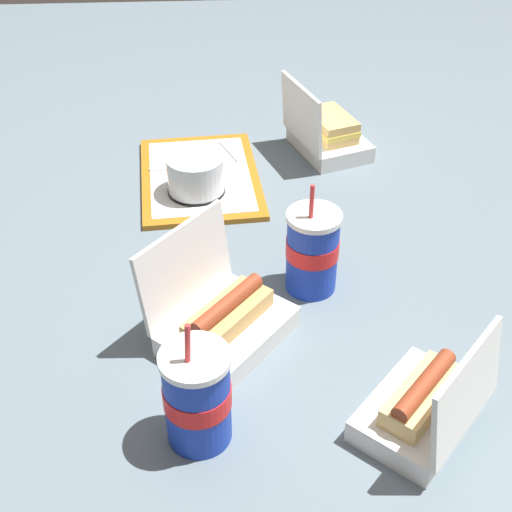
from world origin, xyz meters
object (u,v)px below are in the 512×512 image
food_tray (200,177)px  ketchup_cup (194,153)px  soda_cup_left (197,396)px  clamshell_sandwich_right (327,134)px  soda_cup_front (312,250)px  cake_container (196,176)px  clamshell_hotdog_center (223,319)px  plastic_fork (230,151)px  clamshell_hotdog_corner (425,406)px

food_tray → ketchup_cup: ketchup_cup is taller
ketchup_cup → soda_cup_left: (0.79, 0.01, 0.05)m
clamshell_sandwich_right → soda_cup_front: bearing=-11.1°
cake_container → clamshell_hotdog_center: size_ratio=0.46×
food_tray → cake_container: size_ratio=3.12×
ketchup_cup → plastic_fork: (-0.03, 0.08, -0.01)m
clamshell_sandwich_right → soda_cup_left: bearing=-19.8°
soda_cup_front → food_tray: bearing=-152.5°
plastic_fork → clamshell_hotdog_center: bearing=-24.8°
clamshell_hotdog_corner → clamshell_sandwich_right: bearing=-178.2°
cake_container → ketchup_cup: (-0.14, -0.01, -0.03)m
plastic_fork → ketchup_cup: bearing=-93.4°
food_tray → soda_cup_front: soda_cup_front is taller
food_tray → plastic_fork: (-0.10, 0.07, 0.01)m
clamshell_hotdog_center → plastic_fork: bearing=177.2°
clamshell_sandwich_right → clamshell_hotdog_center: bearing=-22.5°
ketchup_cup → clamshell_hotdog_corner: bearing=23.2°
plastic_fork → soda_cup_front: 0.51m
clamshell_hotdog_center → soda_cup_front: 0.21m
ketchup_cup → soda_cup_left: 0.79m
food_tray → clamshell_hotdog_corner: clamshell_hotdog_corner is taller
clamshell_hotdog_center → clamshell_hotdog_corner: size_ratio=1.15×
cake_container → clamshell_sandwich_right: bearing=121.0°
ketchup_cup → clamshell_hotdog_center: bearing=5.1°
ketchup_cup → soda_cup_front: (0.46, 0.21, 0.05)m
cake_container → clamshell_hotdog_corner: 0.73m
clamshell_hotdog_center → clamshell_sandwich_right: 0.68m
clamshell_hotdog_center → food_tray: bearing=-175.6°
cake_container → soda_cup_left: (0.64, 0.01, 0.03)m
soda_cup_front → plastic_fork: bearing=-165.0°
plastic_fork → clamshell_hotdog_center: clamshell_hotdog_center is taller
cake_container → clamshell_hotdog_corner: size_ratio=0.52×
clamshell_hotdog_corner → cake_container: bearing=-152.7°
soda_cup_left → soda_cup_front: 0.38m
food_tray → plastic_fork: bearing=145.7°
clamshell_hotdog_center → clamshell_hotdog_corner: bearing=54.8°
cake_container → soda_cup_front: (0.32, 0.21, 0.03)m
ketchup_cup → clamshell_sandwich_right: size_ratio=0.17×
food_tray → cake_container: (0.07, -0.01, 0.05)m
clamshell_sandwich_right → plastic_fork: bearing=-87.1°
cake_container → clamshell_hotdog_center: 0.45m
food_tray → clamshell_sandwich_right: 0.32m
clamshell_sandwich_right → cake_container: bearing=-59.0°
ketchup_cup → clamshell_hotdog_center: size_ratio=0.15×
clamshell_hotdog_corner → plastic_fork: bearing=-162.6°
food_tray → clamshell_hotdog_center: bearing=4.4°
cake_container → plastic_fork: bearing=155.8°
soda_cup_left → clamshell_hotdog_center: bearing=169.1°
plastic_fork → clamshell_hotdog_corner: bearing=-4.6°
soda_cup_left → soda_cup_front: size_ratio=1.01×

